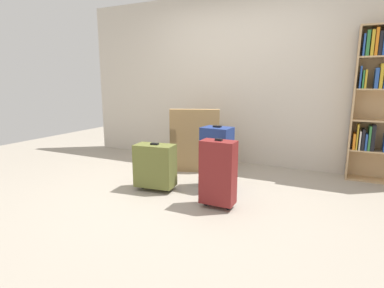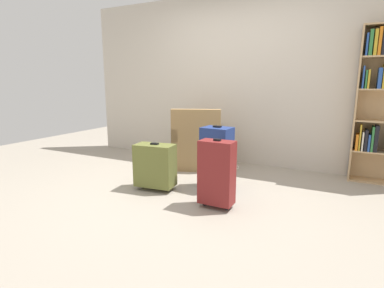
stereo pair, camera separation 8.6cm
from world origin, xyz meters
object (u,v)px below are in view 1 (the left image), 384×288
Objects in this scene: armchair at (196,146)px; suitcase_dark_red at (218,172)px; mug at (232,167)px; suitcase_navy_blue at (217,156)px; suitcase_olive at (155,165)px.

suitcase_dark_red is (0.86, -1.32, 0.06)m from armchair.
suitcase_navy_blue is (0.07, -0.83, 0.35)m from mug.
armchair is 1.14m from suitcase_olive.
suitcase_olive is at bearing -115.56° from mug.
suitcase_navy_blue reaches higher than mug.
suitcase_olive is (-0.00, -1.14, -0.02)m from armchair.
armchair is 1.57m from suitcase_dark_red.
suitcase_olive is 0.74m from suitcase_navy_blue.
suitcase_dark_red is (0.86, -0.17, 0.07)m from suitcase_olive.
mug is at bearing 101.91° from suitcase_dark_red.
mug is at bearing 64.44° from suitcase_olive.
suitcase_olive is 0.74× the size of suitcase_navy_blue.
armchair is 1.01m from suitcase_navy_blue.
suitcase_dark_red is at bearing -67.49° from suitcase_navy_blue.
suitcase_olive is at bearing -150.10° from suitcase_navy_blue.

